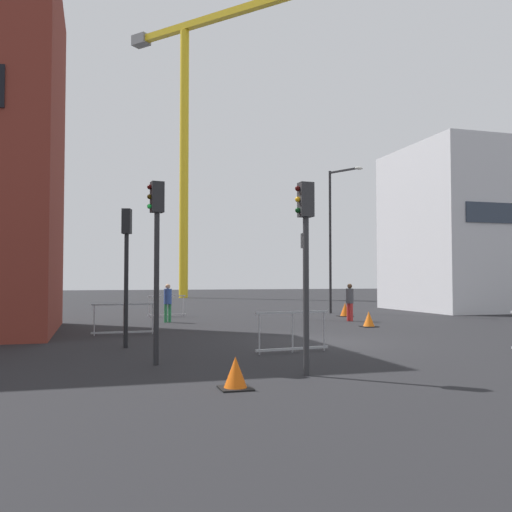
% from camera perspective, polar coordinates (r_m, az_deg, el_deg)
% --- Properties ---
extents(ground, '(160.00, 160.00, 0.00)m').
position_cam_1_polar(ground, '(17.51, 6.68, -8.64)').
color(ground, black).
extents(office_block, '(10.92, 8.24, 9.90)m').
position_cam_1_polar(office_block, '(37.74, 22.50, 2.46)').
color(office_block, silver).
rests_on(office_block, ground).
extents(construction_crane, '(13.86, 15.31, 28.14)m').
position_cam_1_polar(construction_crane, '(58.55, -6.94, 14.08)').
color(construction_crane, yellow).
rests_on(construction_crane, ground).
extents(streetlamp_tall, '(1.21, 1.93, 7.96)m').
position_cam_1_polar(streetlamp_tall, '(31.34, 7.96, 2.80)').
color(streetlamp_tall, '#232326').
rests_on(streetlamp_tall, ground).
extents(traffic_light_verge, '(0.25, 0.37, 4.07)m').
position_cam_1_polar(traffic_light_verge, '(26.46, 4.93, -0.58)').
color(traffic_light_verge, '#232326').
rests_on(traffic_light_verge, ground).
extents(traffic_light_near, '(0.38, 0.25, 3.88)m').
position_cam_1_polar(traffic_light_near, '(11.30, 5.07, 1.12)').
color(traffic_light_near, '#2D2D30').
rests_on(traffic_light_near, ground).
extents(traffic_light_island, '(0.31, 0.39, 3.90)m').
position_cam_1_polar(traffic_light_island, '(16.10, -13.06, 0.19)').
color(traffic_light_island, black).
rests_on(traffic_light_island, ground).
extents(traffic_light_far, '(0.38, 0.28, 4.13)m').
position_cam_1_polar(traffic_light_far, '(12.81, -10.11, 1.43)').
color(traffic_light_far, '#232326').
rests_on(traffic_light_far, ground).
extents(pedestrian_walking, '(0.34, 0.34, 1.70)m').
position_cam_1_polar(pedestrian_walking, '(25.04, -8.98, -4.45)').
color(pedestrian_walking, '#2D844C').
rests_on(pedestrian_walking, ground).
extents(pedestrian_waiting, '(0.34, 0.34, 1.70)m').
position_cam_1_polar(pedestrian_waiting, '(25.83, 9.54, -4.38)').
color(pedestrian_waiting, red).
rests_on(pedestrian_waiting, ground).
extents(safety_barrier_left_run, '(1.94, 0.34, 1.08)m').
position_cam_1_polar(safety_barrier_left_run, '(28.72, -9.09, -5.02)').
color(safety_barrier_left_run, '#B2B5BA').
rests_on(safety_barrier_left_run, ground).
extents(safety_barrier_mid_span, '(2.11, 0.36, 1.08)m').
position_cam_1_polar(safety_barrier_mid_span, '(14.78, 3.75, -7.64)').
color(safety_barrier_mid_span, '#9EA0A5').
rests_on(safety_barrier_mid_span, ground).
extents(safety_barrier_front, '(2.17, 0.15, 1.08)m').
position_cam_1_polar(safety_barrier_front, '(19.76, -13.32, -6.23)').
color(safety_barrier_front, gray).
rests_on(safety_barrier_front, ground).
extents(traffic_cone_by_barrier, '(0.56, 0.56, 0.57)m').
position_cam_1_polar(traffic_cone_by_barrier, '(10.02, -2.11, -11.94)').
color(traffic_cone_by_barrier, black).
rests_on(traffic_cone_by_barrier, ground).
extents(traffic_cone_striped, '(0.68, 0.68, 0.69)m').
position_cam_1_polar(traffic_cone_striped, '(29.00, 9.07, -5.47)').
color(traffic_cone_striped, black).
rests_on(traffic_cone_striped, ground).
extents(traffic_cone_on_verge, '(0.61, 0.61, 0.62)m').
position_cam_1_polar(traffic_cone_on_verge, '(22.93, 11.43, -6.39)').
color(traffic_cone_on_verge, black).
rests_on(traffic_cone_on_verge, ground).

